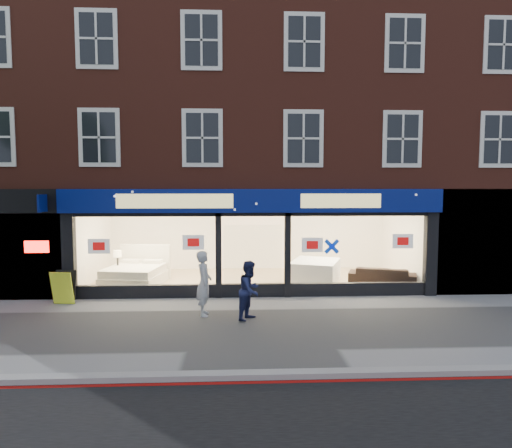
{
  "coord_description": "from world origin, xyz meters",
  "views": [
    {
      "loc": [
        -0.56,
        -10.68,
        3.37
      ],
      "look_at": [
        0.06,
        2.5,
        2.29
      ],
      "focal_mm": 32.0,
      "sensor_mm": 36.0,
      "label": 1
    }
  ],
  "objects": [
    {
      "name": "ground",
      "position": [
        0.0,
        0.0,
        0.0
      ],
      "size": [
        120.0,
        120.0,
        0.0
      ],
      "primitive_type": "plane",
      "color": "gray",
      "rests_on": "ground"
    },
    {
      "name": "kerb_line",
      "position": [
        0.0,
        -3.1,
        0.01
      ],
      "size": [
        60.0,
        0.1,
        0.01
      ],
      "primitive_type": "cube",
      "color": "#8C0A07",
      "rests_on": "ground"
    },
    {
      "name": "kerb_stone",
      "position": [
        0.0,
        -2.9,
        0.06
      ],
      "size": [
        60.0,
        0.25,
        0.12
      ],
      "primitive_type": "cube",
      "color": "gray",
      "rests_on": "ground"
    },
    {
      "name": "showroom_floor",
      "position": [
        0.0,
        5.25,
        0.05
      ],
      "size": [
        11.0,
        4.5,
        0.1
      ],
      "primitive_type": "cube",
      "color": "tan",
      "rests_on": "ground"
    },
    {
      "name": "building",
      "position": [
        -0.02,
        6.93,
        6.67
      ],
      "size": [
        19.0,
        8.26,
        10.3
      ],
      "color": "maroon",
      "rests_on": "ground"
    },
    {
      "name": "display_bed",
      "position": [
        -3.9,
        4.67,
        0.44
      ],
      "size": [
        2.09,
        2.41,
        1.22
      ],
      "rotation": [
        0.0,
        0.0,
        -0.16
      ],
      "color": "white",
      "rests_on": "showroom_floor"
    },
    {
      "name": "bedside_table",
      "position": [
        -4.52,
        4.8,
        0.38
      ],
      "size": [
        0.58,
        0.58,
        0.55
      ],
      "primitive_type": "cube",
      "rotation": [
        0.0,
        0.0,
        -0.36
      ],
      "color": "brown",
      "rests_on": "showroom_floor"
    },
    {
      "name": "mattress_stack",
      "position": [
        2.2,
        4.69,
        0.47
      ],
      "size": [
        2.05,
        2.28,
        0.74
      ],
      "rotation": [
        0.0,
        0.0,
        -0.36
      ],
      "color": "white",
      "rests_on": "showroom_floor"
    },
    {
      "name": "sofa",
      "position": [
        4.31,
        3.97,
        0.41
      ],
      "size": [
        2.3,
        1.54,
        0.63
      ],
      "primitive_type": "imported",
      "rotation": [
        0.0,
        0.0,
        2.78
      ],
      "color": "black",
      "rests_on": "showroom_floor"
    },
    {
      "name": "a_board",
      "position": [
        -5.47,
        2.46,
        0.48
      ],
      "size": [
        0.68,
        0.49,
        0.97
      ],
      "primitive_type": "cube",
      "rotation": [
        0.0,
        0.0,
        -0.14
      ],
      "color": "yellow",
      "rests_on": "ground"
    },
    {
      "name": "pedestrian_grey",
      "position": [
        -1.37,
        1.13,
        0.85
      ],
      "size": [
        0.44,
        0.64,
        1.7
      ],
      "primitive_type": "imported",
      "rotation": [
        0.0,
        0.0,
        1.62
      ],
      "color": "#B7BABF",
      "rests_on": "ground"
    },
    {
      "name": "pedestrian_blue",
      "position": [
        -0.18,
        0.68,
        0.75
      ],
      "size": [
        0.87,
        0.92,
        1.51
      ],
      "primitive_type": "imported",
      "rotation": [
        0.0,
        0.0,
        1.03
      ],
      "color": "#191F47",
      "rests_on": "ground"
    }
  ]
}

